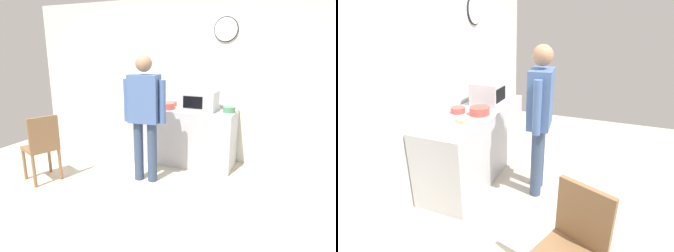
% 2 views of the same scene
% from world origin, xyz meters
% --- Properties ---
extents(ground_plane, '(6.00, 6.00, 0.00)m').
position_xyz_m(ground_plane, '(0.00, 0.00, 0.00)').
color(ground_plane, beige).
extents(back_wall, '(5.40, 0.13, 2.60)m').
position_xyz_m(back_wall, '(0.00, 1.60, 1.30)').
color(back_wall, silver).
rests_on(back_wall, ground_plane).
extents(kitchen_counter, '(1.89, 0.62, 0.88)m').
position_xyz_m(kitchen_counter, '(0.22, 1.22, 0.44)').
color(kitchen_counter, '#B7B7BC').
rests_on(kitchen_counter, ground_plane).
extents(microwave, '(0.50, 0.39, 0.30)m').
position_xyz_m(microwave, '(0.63, 1.20, 1.03)').
color(microwave, silver).
rests_on(microwave, kitchen_counter).
extents(sandwich_plate, '(0.26, 0.26, 0.07)m').
position_xyz_m(sandwich_plate, '(-0.25, 1.13, 0.90)').
color(sandwich_plate, white).
rests_on(sandwich_plate, kitchen_counter).
extents(salad_bowl, '(0.25, 0.25, 0.10)m').
position_xyz_m(salad_bowl, '(0.12, 1.10, 0.93)').
color(salad_bowl, '#C64C42').
rests_on(salad_bowl, kitchen_counter).
extents(cereal_bowl, '(0.19, 0.19, 0.08)m').
position_xyz_m(cereal_bowl, '(1.07, 1.23, 0.93)').
color(cereal_bowl, '#4C8E60').
rests_on(cereal_bowl, kitchen_counter).
extents(mixing_bowl, '(0.18, 0.18, 0.07)m').
position_xyz_m(mixing_bowl, '(0.08, 1.38, 0.92)').
color(mixing_bowl, '#C64C42').
rests_on(mixing_bowl, kitchen_counter).
extents(fork_utensil, '(0.04, 0.17, 0.01)m').
position_xyz_m(fork_utensil, '(0.87, 1.46, 0.89)').
color(fork_utensil, silver).
rests_on(fork_utensil, kitchen_counter).
extents(spoon_utensil, '(0.17, 0.05, 0.01)m').
position_xyz_m(spoon_utensil, '(-0.61, 1.09, 0.89)').
color(spoon_utensil, silver).
rests_on(spoon_utensil, kitchen_counter).
extents(person_standing, '(0.59, 0.28, 1.73)m').
position_xyz_m(person_standing, '(0.12, 0.35, 1.01)').
color(person_standing, '#344665').
rests_on(person_standing, ground_plane).
extents(wooden_chair, '(0.52, 0.52, 0.94)m').
position_xyz_m(wooden_chair, '(-1.16, -0.23, 0.52)').
color(wooden_chair, olive).
rests_on(wooden_chair, ground_plane).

